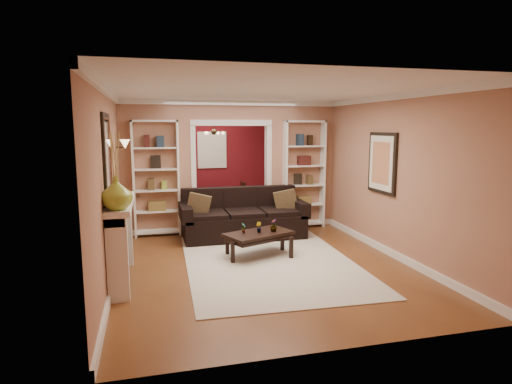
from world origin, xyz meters
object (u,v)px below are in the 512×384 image
object	(u,v)px
coffee_table	(259,244)
fireplace	(122,241)
bookshelf_right	(304,175)
bookshelf_left	(156,179)
sofa	(243,214)
dining_table	(215,205)

from	to	relation	value
coffee_table	fireplace	size ratio (longest dim) A/B	0.65
coffee_table	bookshelf_right	size ratio (longest dim) A/B	0.48
bookshelf_left	coffee_table	bearing A→B (deg)	-49.54
sofa	bookshelf_right	distance (m)	1.71
dining_table	bookshelf_left	bearing A→B (deg)	137.75
sofa	coffee_table	distance (m)	1.33
fireplace	dining_table	world-z (taller)	fireplace
sofa	dining_table	bearing A→B (deg)	96.27
coffee_table	bookshelf_left	xyz separation A→B (m)	(-1.61, 1.88, 0.94)
bookshelf_right	dining_table	size ratio (longest dim) A/B	1.48
sofa	bookshelf_left	bearing A→B (deg)	160.45
coffee_table	dining_table	bearing A→B (deg)	71.07
dining_table	fireplace	bearing A→B (deg)	154.52
bookshelf_left	fireplace	world-z (taller)	bookshelf_left
bookshelf_left	dining_table	distance (m)	2.26
coffee_table	dining_table	distance (m)	3.43
dining_table	sofa	bearing A→B (deg)	-173.73
bookshelf_right	bookshelf_left	bearing A→B (deg)	180.00
sofa	coffee_table	size ratio (longest dim) A/B	2.22
coffee_table	sofa	bearing A→B (deg)	66.43
bookshelf_left	fireplace	distance (m)	2.65
sofa	fireplace	bearing A→B (deg)	-138.10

